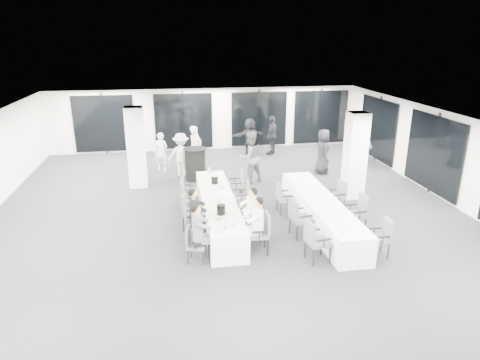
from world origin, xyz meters
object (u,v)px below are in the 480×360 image
Objects in this scene: chair_main_left_mid at (189,210)px; standing_guest_b at (250,153)px; standing_guest_c at (181,152)px; standing_guest_d at (272,133)px; cocktail_table at (195,164)px; chair_main_right_far at (238,183)px; chair_main_right_near at (262,230)px; chair_main_left_near at (193,242)px; banquet_table_side at (321,212)px; standing_guest_h at (365,144)px; chair_main_left_far at (186,189)px; chair_side_left_near at (315,239)px; standing_guest_f at (250,135)px; chair_main_left_second at (191,223)px; chair_side_right_far at (338,194)px; chair_main_right_fourth at (243,195)px; chair_side_right_near at (382,235)px; chair_side_left_far at (283,196)px; ice_bucket_near at (221,210)px; chair_main_right_mid at (249,208)px; chair_main_left_fourth at (187,197)px; chair_side_right_mid at (358,211)px; chair_side_left_mid at (298,216)px; standing_guest_a at (196,145)px; ice_bucket_far at (215,180)px; standing_guest_e at (323,149)px; banquet_table_main at (218,210)px; chair_main_right_second at (256,222)px; standing_guest_g at (161,149)px.

standing_guest_b reaches higher than chair_main_left_mid.
standing_guest_d reaches higher than standing_guest_c.
chair_main_right_far is (1.23, -2.22, -0.04)m from cocktail_table.
standing_guest_b is at bearing -4.16° from chair_main_right_near.
chair_main_left_near is at bearing 13.87° from chair_main_left_mid.
standing_guest_d reaches higher than chair_main_right_near.
standing_guest_h is (3.78, 5.45, 0.48)m from banquet_table_side.
standing_guest_c is (-0.04, 3.03, 0.41)m from chair_main_left_far.
standing_guest_d is (4.01, 9.00, 0.50)m from chair_main_left_near.
standing_guest_f is at bearing 169.61° from chair_side_left_near.
chair_main_left_second is 0.52× the size of standing_guest_h.
chair_side_right_far is 6.68m from standing_guest_d.
chair_side_right_near is at bearing -134.83° from chair_main_right_fourth.
ice_bucket_near is at bearing -53.58° from chair_side_left_far.
standing_guest_f is at bearing 94.79° from banquet_table_side.
chair_main_left_near is at bearing 123.52° from standing_guest_h.
chair_main_left_far reaches higher than chair_main_right_mid.
cocktail_table is 2.54m from chair_main_right_far.
chair_main_left_fourth is 1.00× the size of chair_side_right_far.
standing_guest_c is (-0.04, 4.80, 0.36)m from chair_main_left_mid.
chair_main_left_far is 3.06m from standing_guest_c.
chair_main_right_near is at bearing -146.85° from banquet_table_side.
chair_main_left_fourth is 0.92× the size of chair_side_right_mid.
ice_bucket_near is at bearing 15.25° from chair_main_left_fourth.
chair_side_left_far is 6.64m from standing_guest_d.
standing_guest_h is at bearing 122.90° from chair_main_left_far.
chair_main_right_mid is at bearing 89.52° from chair_side_right_far.
standing_guest_c reaches higher than chair_main_left_near.
chair_main_left_fourth is at bearing 35.88° from chair_main_right_near.
chair_main_right_near is 9.12m from standing_guest_d.
standing_guest_a reaches higher than chair_side_left_mid.
standing_guest_b reaches higher than ice_bucket_far.
chair_side_left_near is (2.80, -2.26, 0.01)m from chair_main_left_mid.
standing_guest_e reaches higher than banquet_table_side.
ice_bucket_far is (-0.79, 1.47, 0.38)m from chair_main_right_mid.
banquet_table_main is 3.72m from standing_guest_b.
ice_bucket_near is at bearing 165.66° from chair_main_right_far.
chair_main_left_mid is at bearing 49.51° from chair_main_right_near.
chair_main_right_near reaches higher than chair_main_right_fourth.
standing_guest_a is at bearing -171.24° from chair_main_left_near.
chair_main_right_second is 6.02m from standing_guest_c.
standing_guest_d is (1.22, 6.52, 0.46)m from chair_side_left_far.
standing_guest_a is 3.96m from ice_bucket_far.
chair_main_left_far is 0.99× the size of chair_main_right_second.
standing_guest_g is (-5.27, 5.03, 0.31)m from chair_side_right_far.
banquet_table_main is at bearing 116.66° from standing_guest_h.
chair_main_left_mid is 1.21m from ice_bucket_near.
standing_guest_b is 1.26× the size of standing_guest_g.
chair_main_left_far is 3.05m from standing_guest_b.
chair_main_right_near is at bearing -39.33° from ice_bucket_near.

